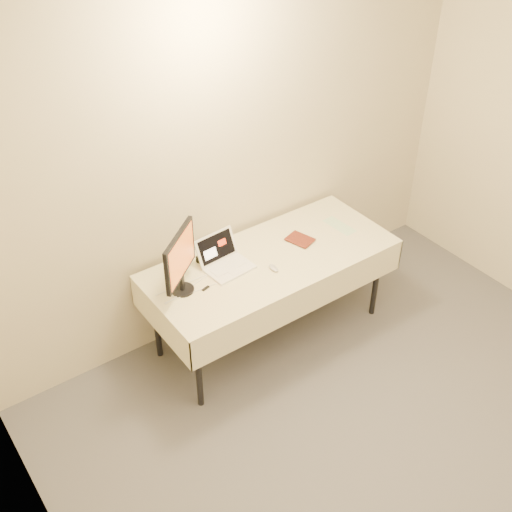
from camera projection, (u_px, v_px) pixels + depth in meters
back_wall at (234, 158)px, 4.56m from camera, size 4.00×0.10×2.70m
table at (271, 265)px, 4.66m from camera, size 1.86×0.81×0.74m
laptop at (224, 260)px, 4.52m from camera, size 0.34×0.33×0.21m
monitor at (180, 258)px, 4.17m from camera, size 0.37×0.30×0.46m
book at (295, 234)px, 4.69m from camera, size 0.14×0.06×0.19m
alarm_clock at (204, 257)px, 4.59m from camera, size 0.13×0.08×0.05m
clicker at (274, 268)px, 4.51m from camera, size 0.05×0.10×0.02m
paper_form at (339, 226)px, 4.96m from camera, size 0.12×0.28×0.00m
usb_dongle at (206, 288)px, 4.34m from camera, size 0.06×0.03×0.01m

